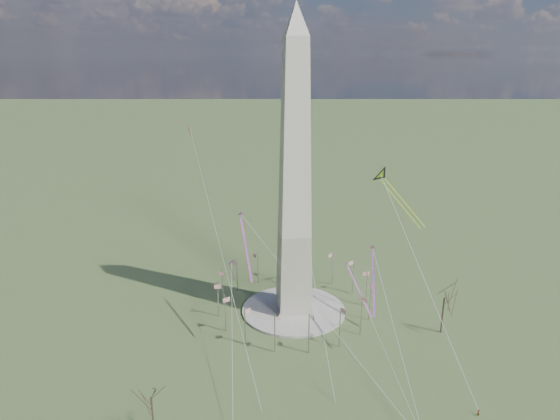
{
  "coord_description": "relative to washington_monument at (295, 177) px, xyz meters",
  "views": [
    {
      "loc": [
        -27.46,
        -153.4,
        85.66
      ],
      "look_at": [
        -4.81,
        0.0,
        37.19
      ],
      "focal_mm": 32.0,
      "sensor_mm": 36.0,
      "label": 1
    }
  ],
  "objects": [
    {
      "name": "kite_small_red",
      "position": [
        -33.6,
        36.26,
        11.29
      ],
      "size": [
        1.59,
        2.32,
        4.87
      ],
      "rotation": [
        0.0,
        0.0,
        2.45
      ],
      "color": "red",
      "rests_on": "ground"
    },
    {
      "name": "kite_diamond_purple",
      "position": [
        -21.0,
        2.98,
        -30.27
      ],
      "size": [
        2.22,
        2.92,
        8.53
      ],
      "rotation": [
        0.0,
        0.0,
        2.32
      ],
      "color": "navy",
      "rests_on": "ground"
    },
    {
      "name": "person_east",
      "position": [
        36.2,
        -58.87,
        -47.04
      ],
      "size": [
        0.75,
        0.58,
        1.82
      ],
      "primitive_type": "imported",
      "rotation": [
        0.0,
        0.0,
        3.38
      ],
      "color": "gray",
      "rests_on": "ground"
    },
    {
      "name": "flagpole_ring",
      "position": [
        -0.0,
        -0.0,
        -40.68
      ],
      "size": [
        54.4,
        54.4,
        13.0
      ],
      "color": "#B1B3B8",
      "rests_on": "ground"
    },
    {
      "name": "plaza",
      "position": [
        0.0,
        0.0,
        -47.55
      ],
      "size": [
        36.0,
        36.0,
        0.8
      ],
      "primitive_type": "cylinder",
      "color": "#B9B3A9",
      "rests_on": "ground"
    },
    {
      "name": "tree_far",
      "position": [
        -43.05,
        -51.57,
        -38.47
      ],
      "size": [
        7.6,
        7.6,
        13.3
      ],
      "color": "#433429",
      "rests_on": "ground"
    },
    {
      "name": "tree_near",
      "position": [
        44.58,
        -20.77,
        -34.72
      ],
      "size": [
        10.6,
        10.6,
        18.56
      ],
      "color": "#433429",
      "rests_on": "ground"
    },
    {
      "name": "washington_monument",
      "position": [
        0.0,
        0.0,
        0.0
      ],
      "size": [
        15.56,
        15.56,
        100.0
      ],
      "color": "#A69A8B",
      "rests_on": "plaza"
    },
    {
      "name": "kite_streamer_mid",
      "position": [
        -17.42,
        -10.19,
        -15.65
      ],
      "size": [
        2.79,
        21.78,
        14.94
      ],
      "rotation": [
        0.0,
        0.0,
        3.21
      ],
      "color": "#FF4328",
      "rests_on": "ground"
    },
    {
      "name": "kite_streamer_right",
      "position": [
        20.48,
        -4.83,
        -36.45
      ],
      "size": [
        5.18,
        18.12,
        12.59
      ],
      "rotation": [
        0.0,
        0.0,
        3.36
      ],
      "color": "#FF4328",
      "rests_on": "ground"
    },
    {
      "name": "kite_delta_black",
      "position": [
        30.49,
        2.13,
        -1.78
      ],
      "size": [
        14.4,
        20.38,
        17.17
      ],
      "rotation": [
        0.0,
        0.0,
        3.65
      ],
      "color": "black",
      "rests_on": "ground"
    },
    {
      "name": "kite_streamer_left",
      "position": [
        21.14,
        -19.25,
        -25.58
      ],
      "size": [
        6.48,
        20.3,
        14.2
      ],
      "rotation": [
        0.0,
        0.0,
        2.88
      ],
      "color": "#FF4328",
      "rests_on": "ground"
    },
    {
      "name": "kite_small_white",
      "position": [
        4.31,
        51.25,
        16.82
      ],
      "size": [
        1.59,
        1.66,
        4.71
      ],
      "rotation": [
        0.0,
        0.0,
        3.06
      ],
      "color": "white",
      "rests_on": "ground"
    },
    {
      "name": "ground",
      "position": [
        0.0,
        0.0,
        -47.95
      ],
      "size": [
        2000.0,
        2000.0,
        0.0
      ],
      "primitive_type": "plane",
      "color": "#41552A",
      "rests_on": "ground"
    }
  ]
}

